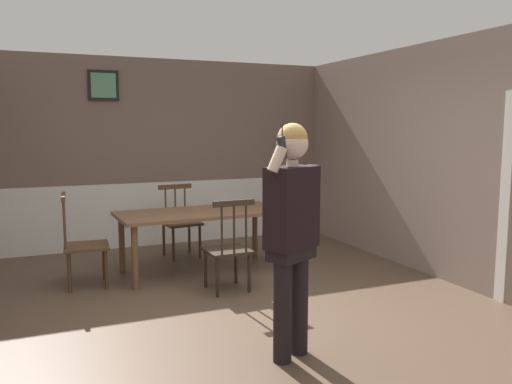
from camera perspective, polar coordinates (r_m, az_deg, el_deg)
ground_plane at (r=4.96m, az=-1.76°, el=-13.48°), size 7.18×7.18×0.00m
room_back_partition at (r=7.78m, az=-10.58°, el=3.89°), size 5.24×0.17×2.73m
room_right_partition at (r=6.10m, az=21.82°, el=3.04°), size 0.13×6.53×2.73m
dining_table at (r=6.25m, az=-6.07°, el=-2.84°), size 2.01×0.99×0.74m
chair_near_window at (r=5.98m, az=-18.63°, el=-5.39°), size 0.50×0.50×1.04m
chair_by_doorway at (r=7.07m, az=-8.37°, el=-3.22°), size 0.52×0.52×0.97m
chair_at_table_head at (r=5.52m, az=-3.09°, el=-6.18°), size 0.47×0.47×1.01m
person_figure at (r=3.85m, az=4.03°, el=-3.49°), size 0.51×0.38×1.78m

